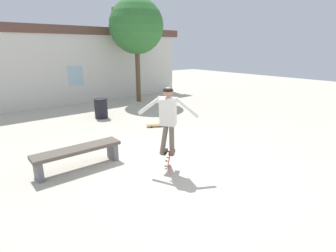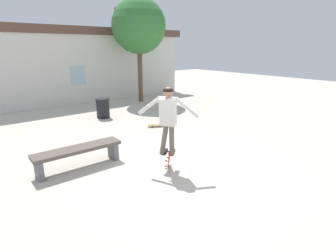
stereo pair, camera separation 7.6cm
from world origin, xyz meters
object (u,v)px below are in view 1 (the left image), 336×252
tree_right (136,26)px  skater (168,115)px  park_bench (78,153)px  skateboard_flipping (169,160)px  trash_bin (101,108)px  skateboard_resting (158,125)px

tree_right → skater: tree_right is taller
park_bench → skater: skater is taller
skateboard_flipping → trash_bin: bearing=26.7°
tree_right → skater: size_ratio=3.29×
park_bench → skateboard_resting: 3.71m
skater → skateboard_resting: 3.59m
trash_bin → skateboard_resting: bearing=-67.0°
skater → skateboard_resting: skater is taller
trash_bin → skateboard_flipping: bearing=-99.8°
park_bench → skateboard_flipping: size_ratio=2.90×
trash_bin → skater: 5.32m
tree_right → skateboard_flipping: tree_right is taller
park_bench → skateboard_resting: size_ratio=2.40×
tree_right → park_bench: 8.42m
tree_right → skateboard_flipping: 8.73m
park_bench → trash_bin: trash_bin is taller
tree_right → park_bench: tree_right is taller
tree_right → park_bench: size_ratio=2.52×
park_bench → trash_bin: 4.51m
trash_bin → skateboard_flipping: 5.34m
trash_bin → skateboard_resting: (1.00, -2.35, -0.34)m
skateboard_resting → skater: bearing=84.6°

